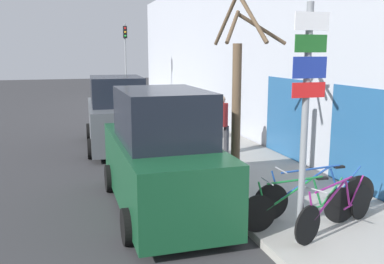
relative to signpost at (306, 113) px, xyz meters
The scene contains 12 objects.
ground_plane 7.55m from the signpost, 102.42° to the left, with size 80.00×80.00×0.00m, color #333335.
sidewalk_curb 10.13m from the signpost, 83.91° to the left, with size 3.20×32.00×0.15m.
building_facade 10.20m from the signpost, 74.00° to the left, with size 0.23×32.00×6.50m.
signpost is the anchor object (origin of this frame).
bicycle_0 1.93m from the signpost, 15.18° to the left, with size 2.13×0.94×0.89m.
bicycle_1 1.84m from the signpost, 59.15° to the left, with size 2.25×0.44×0.91m.
bicycle_2 2.17m from the signpost, 46.62° to the left, with size 2.55×0.44×0.95m.
parked_car_0 3.20m from the signpost, 124.83° to the left, with size 1.99×4.66×2.47m.
parked_car_1 8.81m from the signpost, 102.05° to the left, with size 2.18×4.65×2.38m.
pedestrian_near 6.19m from the signpost, 81.19° to the left, with size 0.45×0.39×1.77m.
street_tree 2.87m from the signpost, 87.83° to the left, with size 1.59×1.86×4.28m.
traffic_light 17.79m from the signpost, 90.46° to the left, with size 0.20×0.30×4.50m.
Camera 1 is at (-1.99, -1.50, 3.18)m, focal length 40.00 mm.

